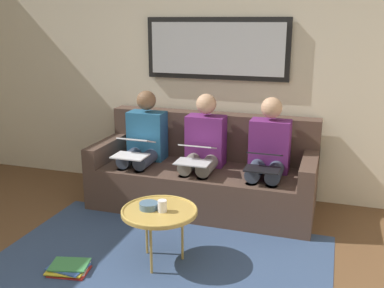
{
  "coord_description": "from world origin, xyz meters",
  "views": [
    {
      "loc": [
        -1.21,
        1.99,
        1.83
      ],
      "look_at": [
        0.0,
        -1.7,
        0.75
      ],
      "focal_mm": 41.67,
      "sensor_mm": 36.0,
      "label": 1
    }
  ],
  "objects_px": {
    "framed_mirror": "(216,49)",
    "laptop_black": "(264,161)",
    "laptop_white": "(134,147)",
    "magazine_stack": "(69,268)",
    "coffee_table": "(160,212)",
    "person_middle": "(203,149)",
    "cup": "(162,206)",
    "couch": "(205,175)",
    "laptop_silver": "(196,153)",
    "person_right": "(143,143)",
    "person_left": "(268,155)",
    "bowl": "(149,206)"
  },
  "relations": [
    {
      "from": "cup",
      "to": "laptop_silver",
      "type": "distance_m",
      "value": 0.94
    },
    {
      "from": "coffee_table",
      "to": "person_middle",
      "type": "bearing_deg",
      "value": -89.93
    },
    {
      "from": "laptop_black",
      "to": "laptop_silver",
      "type": "relative_size",
      "value": 0.9
    },
    {
      "from": "person_left",
      "to": "laptop_silver",
      "type": "relative_size",
      "value": 3.13
    },
    {
      "from": "framed_mirror",
      "to": "laptop_black",
      "type": "relative_size",
      "value": 4.58
    },
    {
      "from": "laptop_black",
      "to": "magazine_stack",
      "type": "bearing_deg",
      "value": 45.09
    },
    {
      "from": "coffee_table",
      "to": "magazine_stack",
      "type": "xyz_separation_m",
      "value": [
        0.61,
        0.35,
        -0.4
      ]
    },
    {
      "from": "laptop_black",
      "to": "magazine_stack",
      "type": "height_order",
      "value": "laptop_black"
    },
    {
      "from": "coffee_table",
      "to": "person_middle",
      "type": "xyz_separation_m",
      "value": [
        0.0,
        -1.15,
        0.18
      ]
    },
    {
      "from": "person_left",
      "to": "framed_mirror",
      "type": "bearing_deg",
      "value": -35.53
    },
    {
      "from": "laptop_black",
      "to": "laptop_white",
      "type": "xyz_separation_m",
      "value": [
        1.28,
        -0.01,
        0.01
      ]
    },
    {
      "from": "laptop_black",
      "to": "laptop_silver",
      "type": "height_order",
      "value": "laptop_silver"
    },
    {
      "from": "laptop_silver",
      "to": "laptop_white",
      "type": "bearing_deg",
      "value": -0.59
    },
    {
      "from": "laptop_silver",
      "to": "person_right",
      "type": "height_order",
      "value": "person_right"
    },
    {
      "from": "coffee_table",
      "to": "couch",
      "type": "bearing_deg",
      "value": -89.93
    },
    {
      "from": "person_left",
      "to": "laptop_black",
      "type": "relative_size",
      "value": 3.48
    },
    {
      "from": "coffee_table",
      "to": "laptop_silver",
      "type": "relative_size",
      "value": 1.61
    },
    {
      "from": "couch",
      "to": "coffee_table",
      "type": "bearing_deg",
      "value": 90.07
    },
    {
      "from": "framed_mirror",
      "to": "person_middle",
      "type": "distance_m",
      "value": 1.05
    },
    {
      "from": "coffee_table",
      "to": "laptop_white",
      "type": "bearing_deg",
      "value": -55.02
    },
    {
      "from": "couch",
      "to": "laptop_black",
      "type": "height_order",
      "value": "couch"
    },
    {
      "from": "person_right",
      "to": "magazine_stack",
      "type": "height_order",
      "value": "person_right"
    },
    {
      "from": "laptop_black",
      "to": "person_middle",
      "type": "relative_size",
      "value": 0.29
    },
    {
      "from": "laptop_white",
      "to": "framed_mirror",
      "type": "bearing_deg",
      "value": -132.87
    },
    {
      "from": "coffee_table",
      "to": "cup",
      "type": "xyz_separation_m",
      "value": [
        -0.03,
        0.01,
        0.06
      ]
    },
    {
      "from": "laptop_white",
      "to": "magazine_stack",
      "type": "distance_m",
      "value": 1.4
    },
    {
      "from": "laptop_silver",
      "to": "magazine_stack",
      "type": "relative_size",
      "value": 1.09
    },
    {
      "from": "laptop_black",
      "to": "cup",
      "type": "bearing_deg",
      "value": 56.38
    },
    {
      "from": "person_middle",
      "to": "laptop_white",
      "type": "height_order",
      "value": "person_middle"
    },
    {
      "from": "laptop_black",
      "to": "person_left",
      "type": "bearing_deg",
      "value": -90.0
    },
    {
      "from": "couch",
      "to": "person_middle",
      "type": "distance_m",
      "value": 0.31
    },
    {
      "from": "person_left",
      "to": "magazine_stack",
      "type": "xyz_separation_m",
      "value": [
        1.24,
        1.5,
        -0.58
      ]
    },
    {
      "from": "coffee_table",
      "to": "laptop_black",
      "type": "xyz_separation_m",
      "value": [
        -0.64,
        -0.9,
        0.2
      ]
    },
    {
      "from": "person_left",
      "to": "person_right",
      "type": "xyz_separation_m",
      "value": [
        1.28,
        0.0,
        0.0
      ]
    },
    {
      "from": "coffee_table",
      "to": "laptop_silver",
      "type": "height_order",
      "value": "laptop_silver"
    },
    {
      "from": "laptop_white",
      "to": "person_right",
      "type": "bearing_deg",
      "value": -90.0
    },
    {
      "from": "laptop_white",
      "to": "magazine_stack",
      "type": "bearing_deg",
      "value": 91.6
    },
    {
      "from": "couch",
      "to": "laptop_silver",
      "type": "bearing_deg",
      "value": 90.0
    },
    {
      "from": "couch",
      "to": "person_right",
      "type": "relative_size",
      "value": 1.93
    },
    {
      "from": "person_middle",
      "to": "laptop_black",
      "type": "bearing_deg",
      "value": 158.88
    },
    {
      "from": "framed_mirror",
      "to": "bowl",
      "type": "xyz_separation_m",
      "value": [
        0.09,
        1.61,
        -1.09
      ]
    },
    {
      "from": "couch",
      "to": "laptop_white",
      "type": "bearing_deg",
      "value": 25.2
    },
    {
      "from": "coffee_table",
      "to": "person_middle",
      "type": "distance_m",
      "value": 1.16
    },
    {
      "from": "person_right",
      "to": "couch",
      "type": "bearing_deg",
      "value": -173.87
    },
    {
      "from": "laptop_black",
      "to": "laptop_white",
      "type": "distance_m",
      "value": 1.28
    },
    {
      "from": "framed_mirror",
      "to": "coffee_table",
      "type": "relative_size",
      "value": 2.57
    },
    {
      "from": "magazine_stack",
      "to": "couch",
      "type": "bearing_deg",
      "value": -111.13
    },
    {
      "from": "laptop_silver",
      "to": "laptop_white",
      "type": "height_order",
      "value": "laptop_white"
    },
    {
      "from": "laptop_white",
      "to": "bowl",
      "type": "bearing_deg",
      "value": 121.12
    },
    {
      "from": "person_middle",
      "to": "framed_mirror",
      "type": "bearing_deg",
      "value": -90.0
    }
  ]
}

